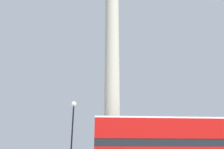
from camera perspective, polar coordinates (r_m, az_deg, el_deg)
name	(u,v)px	position (r m, az deg, el deg)	size (l,w,h in m)	color
monument_column	(112,86)	(23.35, 0.00, -3.13)	(5.98, 5.98, 26.12)	#A39E8E
bus_a	(163,143)	(18.02, 13.17, -17.09)	(10.66, 3.21, 4.19)	#A80F0C
street_lamp	(72,128)	(21.10, -10.30, -13.60)	(0.47, 0.47, 6.27)	black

